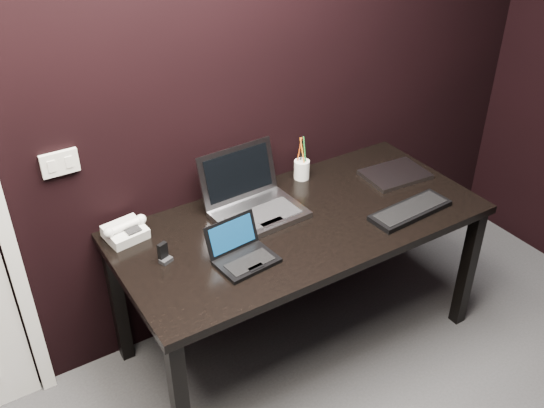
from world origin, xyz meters
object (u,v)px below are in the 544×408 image
desk (301,233)px  desk_phone (125,231)px  ext_keyboard (410,210)px  closed_laptop (395,174)px  silver_laptop (254,203)px  netbook (243,254)px  mobile_phone (164,255)px  pen_cup (302,169)px

desk → desk_phone: (-0.73, 0.28, 0.11)m
desk → ext_keyboard: 0.52m
ext_keyboard → closed_laptop: 0.34m
desk → silver_laptop: (-0.15, 0.17, 0.13)m
closed_laptop → netbook: bearing=-169.3°
ext_keyboard → closed_laptop: bearing=60.1°
silver_laptop → mobile_phone: bearing=-166.6°
netbook → pen_cup: (0.59, 0.43, 0.02)m
pen_cup → ext_keyboard: bearing=-65.2°
silver_laptop → closed_laptop: (0.78, -0.09, -0.04)m
netbook → desk_phone: netbook is taller
desk_phone → desk: bearing=-21.3°
silver_laptop → ext_keyboard: 0.73m
silver_laptop → closed_laptop: 0.79m
silver_laptop → pen_cup: (0.37, 0.15, 0.00)m
ext_keyboard → desk_phone: (-1.19, 0.51, 0.02)m
desk_phone → mobile_phone: (0.08, -0.24, -0.00)m
ext_keyboard → pen_cup: pen_cup is taller
mobile_phone → pen_cup: bearing=16.9°
netbook → silver_laptop: silver_laptop is taller
netbook → pen_cup: bearing=36.1°
closed_laptop → pen_cup: pen_cup is taller
netbook → mobile_phone: bearing=149.5°
silver_laptop → ext_keyboard: size_ratio=0.98×
desk → netbook: (-0.37, -0.12, 0.11)m
desk_phone → mobile_phone: desk_phone is taller
netbook → closed_laptop: size_ratio=0.79×
desk → pen_cup: 0.40m
desk → silver_laptop: size_ratio=4.09×
closed_laptop → mobile_phone: bearing=-178.9°
silver_laptop → desk_phone: (-0.58, 0.12, -0.02)m
netbook → ext_keyboard: bearing=-7.1°
desk_phone → netbook: bearing=-48.6°
silver_laptop → closed_laptop: silver_laptop is taller
desk_phone → pen_cup: pen_cup is taller
closed_laptop → mobile_phone: mobile_phone is taller
mobile_phone → netbook: bearing=-30.5°
ext_keyboard → pen_cup: size_ratio=1.84×
closed_laptop → pen_cup: 0.48m
desk → netbook: size_ratio=6.46×
netbook → pen_cup: 0.73m
netbook → mobile_phone: size_ratio=3.02×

